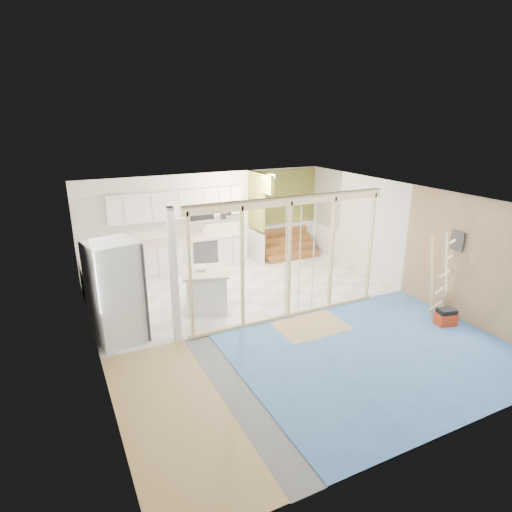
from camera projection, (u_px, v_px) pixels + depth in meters
name	position (u px, v px, depth m)	size (l,w,h in m)	color
room	(276.00, 261.00, 8.56)	(7.01, 8.01, 2.61)	slate
floor_overlays	(277.00, 317.00, 9.05)	(7.00, 8.00, 0.03)	white
stud_frame	(266.00, 249.00, 8.37)	(4.66, 0.14, 2.60)	#D6C882
base_cabinets	(158.00, 263.00, 11.01)	(4.45, 2.24, 0.93)	silver
upper_cabinets	(179.00, 205.00, 11.29)	(3.60, 0.41, 0.85)	silver
green_partition	(277.00, 227.00, 12.64)	(2.25, 1.51, 2.60)	olive
pot_rack	(226.00, 211.00, 9.82)	(0.52, 0.52, 0.72)	black
sheathing_panel	(482.00, 266.00, 8.31)	(0.02, 4.00, 2.60)	tan
electrical_panel	(457.00, 241.00, 8.69)	(0.04, 0.30, 0.40)	#3B3B41
ceiling_light	(269.00, 176.00, 11.31)	(0.32, 0.32, 0.08)	#FFEABF
fridge	(116.00, 292.00, 7.89)	(1.02, 0.99, 1.95)	silver
island	(206.00, 291.00, 9.29)	(1.17, 1.17, 0.92)	silver
bowl	(202.00, 269.00, 9.17)	(0.24, 0.24, 0.06)	white
soap_bottle_a	(125.00, 239.00, 10.82)	(0.13, 0.13, 0.33)	#A1A5B3
soap_bottle_b	(234.00, 228.00, 12.14)	(0.09, 0.09, 0.20)	silver
toolbox	(446.00, 317.00, 8.69)	(0.44, 0.37, 0.36)	#AE2E10
ladder	(440.00, 275.00, 8.82)	(0.99, 0.11, 1.84)	tan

